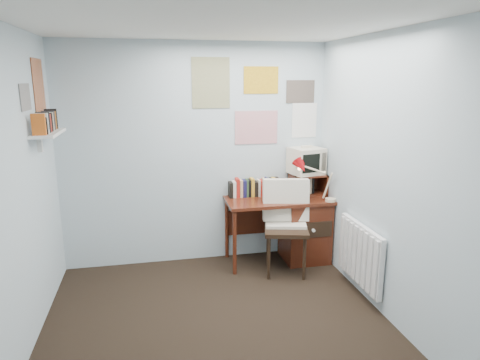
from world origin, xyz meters
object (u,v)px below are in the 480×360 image
(desk, at_px, (300,226))
(crt_tv, at_px, (306,160))
(desk_lamp, at_px, (331,183))
(desk_chair, at_px, (286,230))
(tv_riser, at_px, (308,184))
(radiator, at_px, (360,254))
(wall_shelf, at_px, (48,133))

(desk, distance_m, crt_tv, 0.79)
(desk, bearing_deg, crt_tv, 53.01)
(desk, bearing_deg, desk_lamp, -39.28)
(desk_chair, relative_size, desk_lamp, 2.32)
(tv_riser, height_order, radiator, tv_riser)
(desk, relative_size, desk_lamp, 2.81)
(tv_riser, bearing_deg, crt_tv, 135.47)
(desk_chair, distance_m, wall_shelf, 2.56)
(desk_lamp, distance_m, wall_shelf, 2.92)
(desk, bearing_deg, radiator, -72.76)
(desk_chair, relative_size, crt_tv, 2.82)
(radiator, distance_m, wall_shelf, 3.15)
(wall_shelf, bearing_deg, radiator, -10.89)
(desk_lamp, distance_m, crt_tv, 0.44)
(desk_lamp, relative_size, tv_riser, 1.07)
(radiator, bearing_deg, desk, 107.24)
(desk_chair, bearing_deg, radiator, -33.37)
(desk, xyz_separation_m, desk_lamp, (0.27, -0.22, 0.57))
(desk_lamp, height_order, crt_tv, crt_tv)
(desk_chair, xyz_separation_m, wall_shelf, (-2.30, -0.07, 1.12))
(desk_lamp, bearing_deg, desk_chair, -163.73)
(desk_chair, distance_m, tv_riser, 0.69)
(desk_lamp, bearing_deg, tv_riser, 121.20)
(desk_chair, bearing_deg, crt_tv, 64.17)
(tv_riser, xyz_separation_m, radiator, (0.17, -1.04, -0.47))
(wall_shelf, bearing_deg, crt_tv, 10.82)
(desk_lamp, height_order, tv_riser, desk_lamp)
(tv_riser, distance_m, crt_tv, 0.29)
(crt_tv, distance_m, wall_shelf, 2.75)
(desk_lamp, xyz_separation_m, wall_shelf, (-2.84, -0.16, 0.65))
(desk_chair, relative_size, tv_riser, 2.48)
(radiator, bearing_deg, wall_shelf, 169.11)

